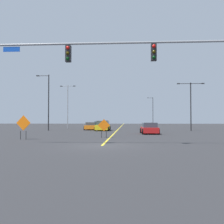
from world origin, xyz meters
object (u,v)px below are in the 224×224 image
Objects in this scene: street_lamp_mid_left at (191,102)px; street_lamp_near_left at (153,110)px; traffic_signal_assembly at (150,60)px; car_green_passing at (99,125)px; street_lamp_near_right at (48,100)px; street_lamp_far_right at (68,103)px; car_red_far at (149,128)px; construction_sign_left_lane at (104,126)px; car_yellow_approaching at (103,126)px; car_orange_distant at (91,126)px; car_white_mid at (105,123)px; construction_sign_right_shoulder at (23,124)px.

street_lamp_mid_left is 44.07m from street_lamp_near_left.
car_green_passing is at bearing 101.34° from traffic_signal_assembly.
street_lamp_near_right is at bearing -178.65° from street_lamp_mid_left.
street_lamp_near_right is at bearing -115.74° from car_green_passing.
street_lamp_near_left reaches higher than street_lamp_far_right.
street_lamp_near_left is at bearing 91.80° from street_lamp_mid_left.
street_lamp_near_right is 17.21m from car_red_far.
street_lamp_mid_left is 19.62m from construction_sign_left_lane.
car_green_passing is at bearing 98.71° from car_yellow_approaching.
car_orange_distant is 1.11× the size of car_white_mid.
street_lamp_near_left reaches higher than street_lamp_near_right.
car_green_passing is at bearing 139.78° from street_lamp_mid_left.
traffic_signal_assembly reaches higher than car_green_passing.
street_lamp_far_right reaches higher than car_white_mid.
street_lamp_mid_left reaches higher than construction_sign_right_shoulder.
traffic_signal_assembly is at bearing -95.68° from street_lamp_near_left.
street_lamp_far_right reaches higher than car_yellow_approaching.
street_lamp_mid_left reaches higher than construction_sign_left_lane.
street_lamp_near_left is at bearing 74.93° from construction_sign_right_shoulder.
construction_sign_right_shoulder is at bearing -92.14° from car_white_mid.
construction_sign_left_lane is 0.38× the size of car_orange_distant.
street_lamp_far_right is 1.95× the size of car_yellow_approaching.
construction_sign_right_shoulder is 0.50× the size of car_white_mid.
construction_sign_left_lane reaches higher than car_yellow_approaching.
traffic_signal_assembly reaches higher than construction_sign_left_lane.
traffic_signal_assembly is at bearing -78.66° from car_green_passing.
car_yellow_approaching reaches higher than car_red_far.
car_orange_distant is (2.62, 21.04, -0.69)m from construction_sign_right_shoulder.
street_lamp_far_right is at bearing 95.90° from construction_sign_right_shoulder.
street_lamp_far_right is 13.36m from car_yellow_approaching.
street_lamp_mid_left is at bearing 70.52° from traffic_signal_assembly.
traffic_signal_assembly is at bearing -68.40° from street_lamp_far_right.
traffic_signal_assembly is 4.19× the size of car_green_passing.
street_lamp_mid_left is 1.80× the size of car_white_mid.
street_lamp_far_right is at bearing -100.28° from car_white_mid.
car_red_far is (8.26, -21.32, 0.01)m from car_green_passing.
car_white_mid reaches higher than car_green_passing.
street_lamp_near_left is at bearing 75.04° from car_yellow_approaching.
construction_sign_left_lane is at bearing 116.28° from traffic_signal_assembly.
street_lamp_near_left is at bearing 60.13° from street_lamp_far_right.
car_red_far is at bearing -53.61° from car_orange_distant.
car_red_far is 1.13× the size of car_white_mid.
street_lamp_mid_left is 16.21m from car_orange_distant.
traffic_signal_assembly reaches higher than car_yellow_approaching.
traffic_signal_assembly is 3.85× the size of car_yellow_approaching.
car_green_passing reaches higher than car_orange_distant.
car_red_far is at bearing -95.97° from street_lamp_near_left.
construction_sign_left_lane is (-3.55, 7.19, -4.31)m from traffic_signal_assembly.
traffic_signal_assembly is 60.63m from car_white_mid.
car_white_mid is at bearing 92.04° from car_green_passing.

